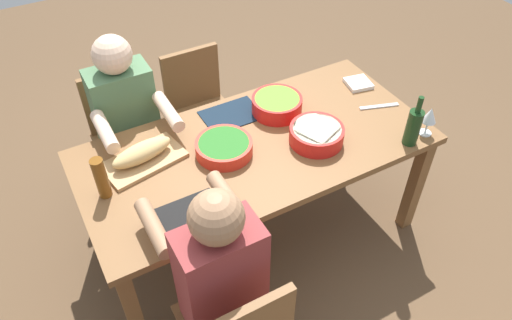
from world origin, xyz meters
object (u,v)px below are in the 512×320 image
at_px(diner_near_left, 217,272).
at_px(napkin_stack, 358,83).
at_px(beer_bottle, 101,178).
at_px(cutting_board, 144,160).
at_px(serving_bowl_pasta, 317,134).
at_px(wine_glass, 430,116).
at_px(serving_bowl_salad, 277,104).
at_px(serving_bowl_greens, 224,147).
at_px(chair_far_center, 200,107).
at_px(wine_bottle, 413,126).
at_px(dining_table, 256,156).
at_px(bread_loaf, 142,152).
at_px(diner_far_left, 128,119).
at_px(chair_far_left, 125,130).

relative_size(diner_near_left, napkin_stack, 8.57).
bearing_deg(beer_bottle, cutting_board, 28.94).
xyz_separation_m(serving_bowl_pasta, wine_glass, (0.55, -0.23, 0.07)).
height_order(serving_bowl_salad, beer_bottle, beer_bottle).
relative_size(serving_bowl_greens, serving_bowl_salad, 1.04).
relative_size(chair_far_center, serving_bowl_greens, 2.91).
bearing_deg(wine_bottle, beer_bottle, 164.89).
relative_size(dining_table, napkin_stack, 13.15).
bearing_deg(dining_table, wine_bottle, -27.77).
bearing_deg(serving_bowl_greens, beer_bottle, 179.37).
distance_m(dining_table, wine_glass, 0.93).
height_order(cutting_board, beer_bottle, beer_bottle).
bearing_deg(dining_table, diner_near_left, -131.06).
bearing_deg(chair_far_center, wine_glass, -53.38).
relative_size(cutting_board, bread_loaf, 1.25).
xyz_separation_m(serving_bowl_pasta, serving_bowl_salad, (-0.05, 0.32, 0.00)).
distance_m(diner_near_left, cutting_board, 0.74).
xyz_separation_m(cutting_board, beer_bottle, (-0.23, -0.13, 0.10)).
xyz_separation_m(serving_bowl_greens, serving_bowl_salad, (0.41, 0.17, 0.01)).
height_order(chair_far_center, serving_bowl_salad, chair_far_center).
distance_m(diner_near_left, serving_bowl_salad, 1.08).
bearing_deg(cutting_board, napkin_stack, 0.77).
distance_m(serving_bowl_pasta, wine_glass, 0.60).
height_order(cutting_board, wine_glass, wine_glass).
xyz_separation_m(wine_bottle, beer_bottle, (-1.50, 0.40, 0.00)).
bearing_deg(wine_glass, serving_bowl_greens, 159.26).
relative_size(cutting_board, wine_glass, 2.41).
height_order(chair_far_center, wine_bottle, wine_bottle).
xyz_separation_m(serving_bowl_salad, wine_bottle, (0.47, -0.56, 0.06)).
height_order(serving_bowl_pasta, serving_bowl_greens, serving_bowl_pasta).
xyz_separation_m(wine_bottle, wine_glass, (0.12, 0.02, 0.01)).
bearing_deg(wine_glass, beer_bottle, 166.53).
relative_size(serving_bowl_greens, wine_glass, 1.76).
bearing_deg(cutting_board, wine_bottle, -22.79).
bearing_deg(diner_far_left, chair_far_left, 90.00).
relative_size(serving_bowl_pasta, napkin_stack, 2.03).
bearing_deg(dining_table, chair_far_center, 90.00).
bearing_deg(wine_glass, napkin_stack, 93.56).
relative_size(diner_far_left, chair_far_center, 1.41).
bearing_deg(beer_bottle, serving_bowl_salad, 8.85).
height_order(chair_far_center, beer_bottle, beer_bottle).
xyz_separation_m(diner_far_left, wine_bottle, (1.22, -0.95, 0.15)).
distance_m(cutting_board, beer_bottle, 0.28).
xyz_separation_m(serving_bowl_pasta, wine_bottle, (0.42, -0.24, 0.06)).
bearing_deg(bread_loaf, serving_bowl_salad, 2.29).
relative_size(chair_far_left, beer_bottle, 3.86).
distance_m(wine_bottle, wine_glass, 0.13).
relative_size(bread_loaf, wine_glass, 1.93).
relative_size(dining_table, bread_loaf, 5.75).
height_order(dining_table, chair_far_center, chair_far_center).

